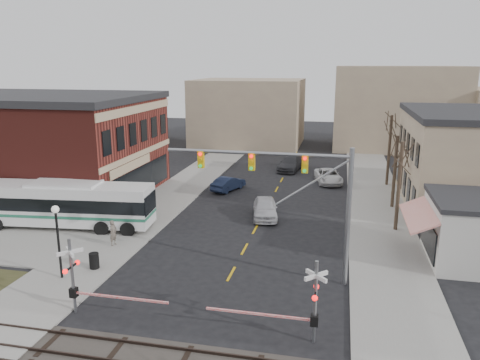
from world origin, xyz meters
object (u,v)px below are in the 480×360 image
(car_c, at_px, (328,176))
(car_b, at_px, (228,183))
(transit_bus, at_px, (66,204))
(traffic_signal_mast, at_px, (297,185))
(pedestrian_far, at_px, (128,215))
(car_a, at_px, (265,208))
(rr_crossing_west, at_px, (80,277))
(pedestrian_near, at_px, (113,233))
(street_lamp, at_px, (57,227))
(trash_bin, at_px, (94,261))
(rr_crossing_east, at_px, (306,302))
(car_d, at_px, (291,164))

(car_c, bearing_deg, car_b, -164.11)
(transit_bus, distance_m, traffic_signal_mast, 19.27)
(car_b, bearing_deg, pedestrian_far, 88.60)
(car_a, xyz_separation_m, pedestrian_far, (-10.01, -4.56, 0.13))
(traffic_signal_mast, relative_size, rr_crossing_west, 1.90)
(traffic_signal_mast, height_order, pedestrian_near, traffic_signal_mast)
(transit_bus, bearing_deg, traffic_signal_mast, -16.20)
(street_lamp, height_order, pedestrian_far, street_lamp)
(transit_bus, height_order, pedestrian_far, transit_bus)
(trash_bin, bearing_deg, street_lamp, -127.47)
(street_lamp, bearing_deg, pedestrian_near, 83.22)
(traffic_signal_mast, bearing_deg, rr_crossing_west, -149.03)
(rr_crossing_east, height_order, pedestrian_near, rr_crossing_east)
(pedestrian_near, xyz_separation_m, pedestrian_far, (-0.76, 3.94, -0.07))
(trash_bin, bearing_deg, traffic_signal_mast, 6.17)
(transit_bus, bearing_deg, rr_crossing_west, -55.14)
(trash_bin, distance_m, car_b, 20.21)
(pedestrian_near, bearing_deg, rr_crossing_west, -152.09)
(rr_crossing_west, height_order, car_d, rr_crossing_west)
(traffic_signal_mast, distance_m, rr_crossing_east, 7.36)
(rr_crossing_west, xyz_separation_m, trash_bin, (-2.01, 4.80, -1.36))
(rr_crossing_east, relative_size, car_b, 1.32)
(street_lamp, xyz_separation_m, pedestrian_far, (-0.12, 9.26, -2.33))
(street_lamp, xyz_separation_m, car_d, (10.00, 31.88, -2.47))
(street_lamp, relative_size, pedestrian_near, 2.46)
(trash_bin, height_order, pedestrian_far, pedestrian_far)
(pedestrian_far, bearing_deg, car_a, -35.35)
(pedestrian_far, bearing_deg, car_c, -10.08)
(car_c, height_order, car_d, car_d)
(traffic_signal_mast, distance_m, rr_crossing_west, 12.49)
(traffic_signal_mast, distance_m, car_b, 21.05)
(rr_crossing_east, xyz_separation_m, car_c, (0.09, 29.96, -1.24))
(transit_bus, relative_size, rr_crossing_west, 2.42)
(rr_crossing_west, bearing_deg, pedestrian_near, 106.97)
(street_lamp, xyz_separation_m, pedestrian_near, (0.63, 5.33, -2.26))
(rr_crossing_east, bearing_deg, street_lamp, 167.25)
(car_c, xyz_separation_m, pedestrian_near, (-13.98, -21.35, 0.30))
(car_d, relative_size, pedestrian_near, 3.09)
(traffic_signal_mast, distance_m, pedestrian_far, 15.73)
(rr_crossing_east, xyz_separation_m, trash_bin, (-13.29, 4.89, -1.36))
(pedestrian_near, bearing_deg, car_d, -8.49)
(trash_bin, bearing_deg, transit_bus, 131.97)
(rr_crossing_east, bearing_deg, car_a, 105.16)
(traffic_signal_mast, xyz_separation_m, trash_bin, (-12.21, -1.32, -5.16))
(transit_bus, relative_size, pedestrian_far, 8.14)
(street_lamp, bearing_deg, car_c, 61.29)
(car_a, relative_size, car_c, 0.92)
(car_a, bearing_deg, car_b, 112.49)
(rr_crossing_east, bearing_deg, transit_bus, 149.15)
(pedestrian_far, bearing_deg, trash_bin, -139.83)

